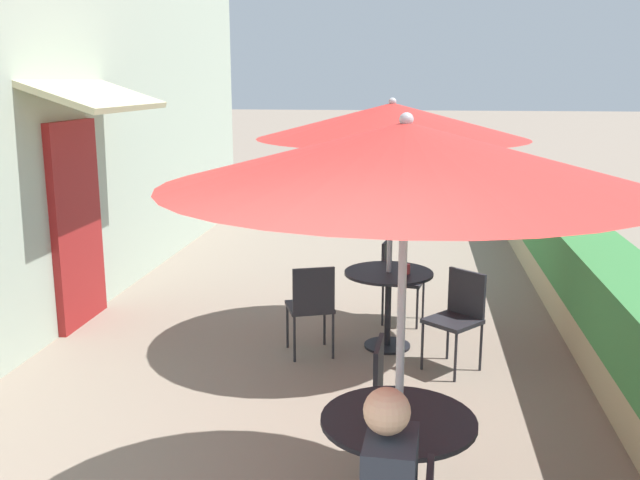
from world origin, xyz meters
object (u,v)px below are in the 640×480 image
coffee_cup_mid (406,269)px  cafe_chair_mid_right (311,303)px  patio_table_near (398,450)px  cafe_chair_near_left (395,396)px  patio_umbrella_mid (392,121)px  patio_table_mid (388,291)px  coffee_cup_near (386,422)px  cafe_chair_mid_back (458,312)px  cafe_chair_mid_left (397,274)px  patio_umbrella_near (406,155)px

coffee_cup_mid → cafe_chair_mid_right: bearing=-161.2°
patio_table_near → coffee_cup_mid: 2.93m
cafe_chair_near_left → patio_umbrella_mid: bearing=-173.7°
patio_table_mid → coffee_cup_mid: 0.29m
coffee_cup_near → cafe_chair_mid_back: cafe_chair_mid_back is taller
coffee_cup_near → cafe_chair_mid_right: 2.90m
cafe_chair_mid_left → coffee_cup_mid: 0.85m
cafe_chair_mid_left → coffee_cup_mid: size_ratio=9.67×
cafe_chair_near_left → patio_umbrella_near: bearing=5.8°
coffee_cup_near → patio_umbrella_mid: patio_umbrella_mid is taller
cafe_chair_mid_right → coffee_cup_mid: bearing=-1.1°
coffee_cup_near → patio_umbrella_mid: (-0.11, 3.10, 1.35)m
cafe_chair_near_left → cafe_chair_mid_left: same height
cafe_chair_near_left → cafe_chair_mid_back: same height
cafe_chair_near_left → patio_table_near: bearing=5.8°
coffee_cup_near → patio_table_mid: (-0.11, 3.10, -0.23)m
patio_table_near → cafe_chair_mid_back: size_ratio=0.96×
patio_umbrella_near → coffee_cup_near: size_ratio=27.07×
cafe_chair_mid_right → cafe_chair_near_left: bearing=-86.3°
patio_table_mid → cafe_chair_mid_right: size_ratio=0.96×
cafe_chair_mid_right → cafe_chair_mid_back: 1.32m
patio_table_mid → cafe_chair_mid_left: (0.06, 0.76, -0.04)m
cafe_chair_near_left → patio_table_mid: cafe_chair_near_left is taller
patio_umbrella_near → patio_umbrella_mid: (-0.17, 2.96, 0.00)m
patio_table_mid → cafe_chair_mid_back: bearing=-34.4°
patio_umbrella_mid → cafe_chair_mid_back: patio_umbrella_mid is taller
cafe_chair_mid_right → cafe_chair_mid_back: bearing=-24.2°
patio_table_near → patio_table_mid: bearing=93.3°
coffee_cup_near → patio_umbrella_mid: 3.38m
cafe_chair_mid_right → patio_umbrella_mid: bearing=5.8°
patio_umbrella_mid → patio_umbrella_near: bearing=-86.7°
patio_table_near → patio_umbrella_mid: bearing=93.3°
patio_umbrella_near → cafe_chair_mid_left: 4.06m
patio_table_near → cafe_chair_near_left: cafe_chair_near_left is taller
coffee_cup_mid → coffee_cup_near: bearing=-91.1°
coffee_cup_mid → patio_umbrella_mid: bearing=166.4°
cafe_chair_near_left → patio_table_mid: 2.21m
patio_umbrella_near → cafe_chair_mid_right: (-0.85, 2.63, -1.62)m
patio_table_mid → coffee_cup_mid: bearing=-13.6°
patio_umbrella_mid → patio_table_mid: bearing=-97.1°
cafe_chair_near_left → patio_table_mid: (-0.13, 2.20, 0.04)m
patio_umbrella_mid → cafe_chair_mid_back: (0.63, -0.43, -1.62)m
coffee_cup_near → coffee_cup_mid: size_ratio=1.00×
coffee_cup_mid → cafe_chair_mid_left: bearing=97.6°
cafe_chair_mid_right → coffee_cup_mid: size_ratio=9.67×
patio_umbrella_near → cafe_chair_near_left: (-0.04, 0.76, -1.62)m
cafe_chair_near_left → patio_umbrella_mid: patio_umbrella_mid is taller
patio_table_mid → patio_table_near: bearing=-86.7°
cafe_chair_mid_right → coffee_cup_mid: 0.94m
patio_umbrella_near → cafe_chair_mid_right: bearing=108.0°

